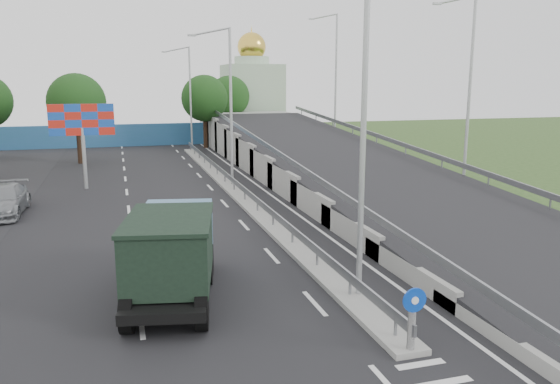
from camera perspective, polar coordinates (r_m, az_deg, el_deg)
name	(u,v)px	position (r m, az deg, el deg)	size (l,w,h in m)	color
road_surface	(195,210)	(30.18, -8.83, -1.86)	(26.00, 90.00, 0.04)	black
median	(234,191)	(34.51, -4.82, 0.09)	(1.00, 44.00, 0.20)	gray
overpass_ramp	(345,160)	(36.47, 6.77, 3.29)	(10.00, 50.00, 3.50)	gray
median_guardrail	(234,181)	(34.39, -4.83, 1.15)	(0.09, 44.00, 0.71)	gray
sign_bollard	(412,319)	(14.45, 13.67, -12.73)	(0.64, 0.23, 1.67)	black
lamp_post_near	(358,118)	(16.69, 8.15, 7.67)	(2.74, 0.18, 10.08)	#B2B5B7
lamp_post_mid	(228,99)	(35.84, -5.46, 9.69)	(2.74, 0.18, 10.08)	#B2B5B7
lamp_post_far	(188,93)	(55.58, -9.54, 10.19)	(2.74, 0.18, 10.08)	#B2B5B7
blue_wall	(145,135)	(61.47, -13.93, 5.82)	(30.00, 0.50, 2.40)	#296696
church	(252,94)	(71.18, -2.94, 10.17)	(7.00, 7.00, 13.80)	#B2CCAD
billboard	(82,125)	(37.30, -19.99, 6.63)	(4.00, 0.24, 5.50)	#B2B5B7
tree_left_mid	(77,102)	(49.27, -20.49, 8.76)	(4.80, 4.80, 7.60)	black
tree_median_far	(205,98)	(57.84, -7.89, 9.66)	(4.80, 4.80, 7.60)	black
tree_ramp_far	(229,96)	(65.43, -5.34, 9.91)	(4.80, 4.80, 7.60)	black
dump_truck	(173,250)	(17.91, -11.13, -5.94)	(3.59, 6.85, 2.87)	black
parked_car_d	(3,201)	(32.00, -27.00, -0.81)	(2.16, 5.31, 1.54)	gray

